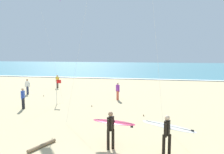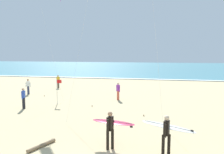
{
  "view_description": "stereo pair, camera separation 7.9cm",
  "coord_description": "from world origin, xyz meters",
  "px_view_note": "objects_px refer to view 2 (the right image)",
  "views": [
    {
      "loc": [
        1.91,
        -5.63,
        4.25
      ],
      "look_at": [
        -0.55,
        7.07,
        2.8
      ],
      "focal_mm": 34.61,
      "sensor_mm": 36.0,
      "label": 1
    },
    {
      "loc": [
        1.99,
        -5.61,
        4.25
      ],
      "look_at": [
        -0.55,
        7.07,
        2.8
      ],
      "focal_mm": 34.61,
      "sensor_mm": 36.0,
      "label": 2
    }
  ],
  "objects_px": {
    "bystander_white_top": "(28,87)",
    "bystander_blue_top": "(24,98)",
    "bystander_yellow_top": "(58,81)",
    "surfer_lead": "(112,125)",
    "driftwood_log": "(42,145)",
    "surfer_trailing": "(167,129)",
    "bystander_purple_top": "(118,91)",
    "lifeguard_flag": "(58,89)"
  },
  "relations": [
    {
      "from": "bystander_white_top",
      "to": "bystander_blue_top",
      "type": "bearing_deg",
      "value": -60.67
    },
    {
      "from": "surfer_lead",
      "to": "driftwood_log",
      "type": "height_order",
      "value": "surfer_lead"
    },
    {
      "from": "surfer_lead",
      "to": "driftwood_log",
      "type": "xyz_separation_m",
      "value": [
        -3.12,
        -0.57,
        -0.97
      ]
    },
    {
      "from": "bystander_yellow_top",
      "to": "lifeguard_flag",
      "type": "height_order",
      "value": "lifeguard_flag"
    },
    {
      "from": "bystander_yellow_top",
      "to": "lifeguard_flag",
      "type": "bearing_deg",
      "value": -64.92
    },
    {
      "from": "bystander_yellow_top",
      "to": "surfer_lead",
      "type": "bearing_deg",
      "value": -57.24
    },
    {
      "from": "bystander_blue_top",
      "to": "bystander_purple_top",
      "type": "distance_m",
      "value": 7.92
    },
    {
      "from": "bystander_yellow_top",
      "to": "bystander_blue_top",
      "type": "bearing_deg",
      "value": -79.86
    },
    {
      "from": "lifeguard_flag",
      "to": "driftwood_log",
      "type": "xyz_separation_m",
      "value": [
        2.93,
        -7.87,
        -1.19
      ]
    },
    {
      "from": "surfer_lead",
      "to": "lifeguard_flag",
      "type": "bearing_deg",
      "value": 129.69
    },
    {
      "from": "surfer_lead",
      "to": "bystander_white_top",
      "type": "height_order",
      "value": "surfer_lead"
    },
    {
      "from": "bystander_yellow_top",
      "to": "driftwood_log",
      "type": "distance_m",
      "value": 16.94
    },
    {
      "from": "driftwood_log",
      "to": "lifeguard_flag",
      "type": "bearing_deg",
      "value": 110.46
    },
    {
      "from": "bystander_yellow_top",
      "to": "bystander_blue_top",
      "type": "height_order",
      "value": "same"
    },
    {
      "from": "bystander_white_top",
      "to": "driftwood_log",
      "type": "relative_size",
      "value": 1.06
    },
    {
      "from": "surfer_lead",
      "to": "bystander_yellow_top",
      "type": "height_order",
      "value": "surfer_lead"
    },
    {
      "from": "surfer_trailing",
      "to": "bystander_white_top",
      "type": "relative_size",
      "value": 1.49
    },
    {
      "from": "lifeguard_flag",
      "to": "driftwood_log",
      "type": "height_order",
      "value": "lifeguard_flag"
    },
    {
      "from": "surfer_trailing",
      "to": "bystander_yellow_top",
      "type": "bearing_deg",
      "value": 128.62
    },
    {
      "from": "surfer_lead",
      "to": "lifeguard_flag",
      "type": "xyz_separation_m",
      "value": [
        -6.05,
        7.29,
        0.22
      ]
    },
    {
      "from": "bystander_purple_top",
      "to": "bystander_white_top",
      "type": "bearing_deg",
      "value": 175.33
    },
    {
      "from": "surfer_trailing",
      "to": "bystander_purple_top",
      "type": "bearing_deg",
      "value": 110.95
    },
    {
      "from": "surfer_lead",
      "to": "bystander_purple_top",
      "type": "bearing_deg",
      "value": 98.06
    },
    {
      "from": "surfer_trailing",
      "to": "lifeguard_flag",
      "type": "relative_size",
      "value": 1.13
    },
    {
      "from": "surfer_trailing",
      "to": "bystander_yellow_top",
      "type": "xyz_separation_m",
      "value": [
        -12.08,
        15.12,
        -0.24
      ]
    },
    {
      "from": "bystander_blue_top",
      "to": "bystander_white_top",
      "type": "bearing_deg",
      "value": 119.33
    },
    {
      "from": "lifeguard_flag",
      "to": "driftwood_log",
      "type": "distance_m",
      "value": 8.48
    },
    {
      "from": "bystander_white_top",
      "to": "surfer_lead",
      "type": "bearing_deg",
      "value": -44.27
    },
    {
      "from": "bystander_purple_top",
      "to": "bystander_yellow_top",
      "type": "bearing_deg",
      "value": 147.88
    },
    {
      "from": "driftwood_log",
      "to": "bystander_purple_top",
      "type": "bearing_deg",
      "value": 80.6
    },
    {
      "from": "bystander_blue_top",
      "to": "bystander_purple_top",
      "type": "bearing_deg",
      "value": 34.16
    },
    {
      "from": "bystander_blue_top",
      "to": "lifeguard_flag",
      "type": "bearing_deg",
      "value": 45.1
    },
    {
      "from": "bystander_yellow_top",
      "to": "surfer_trailing",
      "type": "bearing_deg",
      "value": -51.38
    },
    {
      "from": "surfer_trailing",
      "to": "lifeguard_flag",
      "type": "height_order",
      "value": "lifeguard_flag"
    },
    {
      "from": "bystander_purple_top",
      "to": "lifeguard_flag",
      "type": "distance_m",
      "value": 5.33
    },
    {
      "from": "bystander_white_top",
      "to": "bystander_blue_top",
      "type": "xyz_separation_m",
      "value": [
        2.94,
        -5.22,
        0.0
      ]
    },
    {
      "from": "surfer_trailing",
      "to": "driftwood_log",
      "type": "height_order",
      "value": "surfer_trailing"
    },
    {
      "from": "bystander_yellow_top",
      "to": "bystander_white_top",
      "type": "distance_m",
      "value": 4.58
    },
    {
      "from": "bystander_purple_top",
      "to": "driftwood_log",
      "type": "xyz_separation_m",
      "value": [
        -1.72,
        -10.41,
        -0.73
      ]
    },
    {
      "from": "surfer_lead",
      "to": "lifeguard_flag",
      "type": "distance_m",
      "value": 9.48
    },
    {
      "from": "bystander_white_top",
      "to": "lifeguard_flag",
      "type": "relative_size",
      "value": 0.76
    },
    {
      "from": "surfer_lead",
      "to": "lifeguard_flag",
      "type": "height_order",
      "value": "lifeguard_flag"
    }
  ]
}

